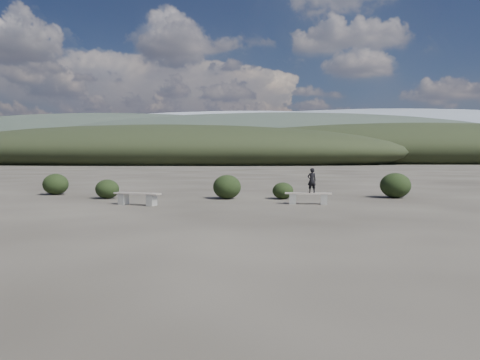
{
  "coord_description": "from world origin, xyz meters",
  "views": [
    {
      "loc": [
        1.76,
        -12.51,
        1.94
      ],
      "look_at": [
        0.49,
        3.5,
        1.1
      ],
      "focal_mm": 35.0,
      "sensor_mm": 36.0,
      "label": 1
    }
  ],
  "objects": [
    {
      "name": "ground",
      "position": [
        0.0,
        0.0,
        0.0
      ],
      "size": [
        1200.0,
        1200.0,
        0.0
      ],
      "primitive_type": "plane",
      "color": "#2E2A24",
      "rests_on": "ground"
    },
    {
      "name": "bench_right",
      "position": [
        3.01,
        6.2,
        0.28
      ],
      "size": [
        1.86,
        0.51,
        0.46
      ],
      "rotation": [
        0.0,
        0.0,
        -0.07
      ],
      "color": "slate",
      "rests_on": "ground"
    },
    {
      "name": "shrub_f",
      "position": [
        -9.18,
        9.81,
        0.52
      ],
      "size": [
        1.23,
        1.23,
        1.04
      ],
      "primitive_type": "ellipsoid",
      "color": "black",
      "rests_on": "ground"
    },
    {
      "name": "shrub_a",
      "position": [
        -5.87,
        7.97,
        0.43
      ],
      "size": [
        1.06,
        1.06,
        0.86
      ],
      "primitive_type": "ellipsoid",
      "color": "black",
      "rests_on": "ground"
    },
    {
      "name": "mountain_ridges",
      "position": [
        -7.48,
        339.06,
        10.84
      ],
      "size": [
        500.0,
        400.0,
        56.0
      ],
      "color": "black",
      "rests_on": "ground"
    },
    {
      "name": "shrub_c",
      "position": [
        2.03,
        8.37,
        0.37
      ],
      "size": [
        0.93,
        0.93,
        0.74
      ],
      "primitive_type": "ellipsoid",
      "color": "black",
      "rests_on": "ground"
    },
    {
      "name": "shrub_b",
      "position": [
        -0.47,
        8.27,
        0.54
      ],
      "size": [
        1.26,
        1.26,
        1.08
      ],
      "primitive_type": "ellipsoid",
      "color": "black",
      "rests_on": "ground"
    },
    {
      "name": "shrub_e",
      "position": [
        7.17,
        9.33,
        0.57
      ],
      "size": [
        1.38,
        1.38,
        1.15
      ],
      "primitive_type": "ellipsoid",
      "color": "black",
      "rests_on": "ground"
    },
    {
      "name": "seated_person",
      "position": [
        3.14,
        6.19,
        0.95
      ],
      "size": [
        0.41,
        0.32,
        0.99
      ],
      "primitive_type": "imported",
      "rotation": [
        0.0,
        0.0,
        3.4
      ],
      "color": "black",
      "rests_on": "bench_right"
    },
    {
      "name": "bench_left",
      "position": [
        -3.68,
        5.33,
        0.29
      ],
      "size": [
        1.97,
        0.96,
        0.49
      ],
      "rotation": [
        0.0,
        0.0,
        -0.3
      ],
      "color": "slate",
      "rests_on": "ground"
    }
  ]
}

